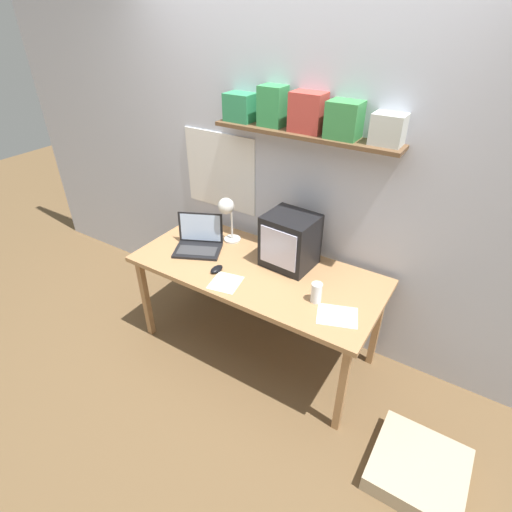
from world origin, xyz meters
TOP-DOWN VIEW (x-y plane):
  - ground_plane at (0.00, 0.00)m, footprint 12.00×12.00m
  - back_wall at (0.00, 0.46)m, footprint 5.60×0.24m
  - corner_desk at (0.00, 0.00)m, footprint 1.74×0.77m
  - crt_monitor at (0.16, 0.17)m, footprint 0.35×0.32m
  - laptop at (-0.50, 0.00)m, footprint 0.41×0.37m
  - desk_lamp at (-0.35, 0.17)m, footprint 0.13×0.19m
  - juice_glass at (0.50, -0.10)m, footprint 0.07×0.07m
  - computer_mouse at (-0.21, -0.17)m, footprint 0.07×0.11m
  - loose_paper_near_laptop at (-0.08, -0.25)m, footprint 0.22×0.23m
  - loose_paper_near_monitor at (0.66, -0.16)m, footprint 0.28×0.26m
  - floor_cushion at (1.32, -0.37)m, footprint 0.50×0.50m

SIDE VIEW (x-z plane):
  - ground_plane at x=0.00m, z-range 0.00..0.00m
  - floor_cushion at x=1.32m, z-range 0.00..0.12m
  - corner_desk at x=0.00m, z-range 0.31..1.06m
  - loose_paper_near_laptop at x=-0.08m, z-range 0.74..0.75m
  - loose_paper_near_monitor at x=0.66m, z-range 0.74..0.75m
  - computer_mouse at x=-0.21m, z-range 0.74..0.77m
  - juice_glass at x=0.50m, z-range 0.74..0.87m
  - laptop at x=-0.50m, z-range 0.68..0.93m
  - crt_monitor at x=0.16m, z-range 0.74..1.11m
  - desk_lamp at x=-0.35m, z-range 0.83..1.20m
  - back_wall at x=0.00m, z-range 0.01..2.61m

